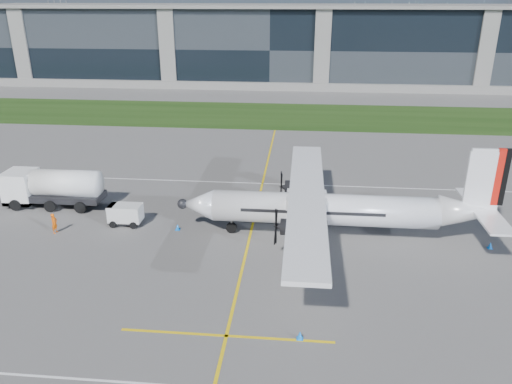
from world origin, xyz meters
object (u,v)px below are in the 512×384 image
(fuel_tanker_truck, at_px, (47,188))
(safety_cone_fwd, at_px, (178,227))
(turboprop_aircraft, at_px, (337,192))
(ground_crew_person, at_px, (54,222))
(safety_cone_portwing, at_px, (300,335))
(baggage_tug, at_px, (126,215))
(safety_cone_stbdwing, at_px, (303,178))
(pylon_west, at_px, (57,2))
(safety_cone_tail, at_px, (490,245))

(fuel_tanker_truck, relative_size, safety_cone_fwd, 18.05)
(turboprop_aircraft, bearing_deg, ground_crew_person, -176.50)
(turboprop_aircraft, xyz_separation_m, fuel_tanker_truck, (-25.10, 3.85, -2.07))
(fuel_tanker_truck, distance_m, safety_cone_portwing, 28.05)
(safety_cone_fwd, bearing_deg, safety_cone_portwing, -51.96)
(baggage_tug, distance_m, safety_cone_stbdwing, 18.64)
(pylon_west, relative_size, safety_cone_tail, 60.00)
(safety_cone_portwing, bearing_deg, fuel_tanker_truck, 143.88)
(baggage_tug, bearing_deg, fuel_tanker_truck, 159.17)
(ground_crew_person, xyz_separation_m, safety_cone_tail, (33.49, 0.58, -0.70))
(turboprop_aircraft, xyz_separation_m, safety_cone_portwing, (-2.47, -12.66, -3.51))
(safety_cone_stbdwing, bearing_deg, safety_cone_fwd, -128.39)
(baggage_tug, bearing_deg, turboprop_aircraft, -2.51)
(safety_cone_fwd, bearing_deg, baggage_tug, 171.75)
(baggage_tug, distance_m, safety_cone_tail, 28.46)
(ground_crew_person, relative_size, safety_cone_portwing, 3.78)
(safety_cone_stbdwing, bearing_deg, turboprop_aircraft, -78.59)
(safety_cone_tail, height_order, safety_cone_portwing, same)
(turboprop_aircraft, xyz_separation_m, safety_cone_fwd, (-12.45, 0.09, -3.51))
(pylon_west, height_order, baggage_tug, pylon_west)
(pylon_west, xyz_separation_m, safety_cone_stbdwing, (87.00, -130.62, -14.75))
(safety_cone_fwd, bearing_deg, safety_cone_tail, -2.05)
(ground_crew_person, distance_m, safety_cone_portwing, 22.57)
(turboprop_aircraft, relative_size, safety_cone_tail, 50.18)
(pylon_west, xyz_separation_m, ground_crew_person, (67.55, -144.56, -14.05))
(fuel_tanker_truck, height_order, baggage_tug, fuel_tanker_truck)
(safety_cone_stbdwing, bearing_deg, pylon_west, 123.67)
(pylon_west, xyz_separation_m, safety_cone_portwing, (87.07, -155.87, -14.75))
(pylon_west, relative_size, fuel_tanker_truck, 3.33)
(fuel_tanker_truck, xyz_separation_m, safety_cone_stbdwing, (22.55, 8.74, -1.44))
(pylon_west, distance_m, safety_cone_stbdwing, 157.63)
(turboprop_aircraft, bearing_deg, fuel_tanker_truck, 171.27)
(turboprop_aircraft, height_order, safety_cone_fwd, turboprop_aircraft)
(turboprop_aircraft, bearing_deg, pylon_west, 122.02)
(fuel_tanker_truck, distance_m, safety_cone_stbdwing, 24.23)
(turboprop_aircraft, relative_size, fuel_tanker_truck, 2.78)
(baggage_tug, height_order, ground_crew_person, ground_crew_person)
(turboprop_aircraft, relative_size, baggage_tug, 8.90)
(baggage_tug, bearing_deg, pylon_west, 117.01)
(baggage_tug, distance_m, ground_crew_person, 5.49)
(pylon_west, bearing_deg, safety_cone_fwd, -61.69)
(safety_cone_stbdwing, bearing_deg, safety_cone_portwing, -89.84)
(pylon_west, distance_m, ground_crew_person, 160.18)
(baggage_tug, relative_size, safety_cone_fwd, 5.64)
(safety_cone_tail, bearing_deg, safety_cone_fwd, 177.95)
(fuel_tanker_truck, height_order, safety_cone_tail, fuel_tanker_truck)
(turboprop_aircraft, xyz_separation_m, safety_cone_stbdwing, (-2.54, 12.59, -3.51))
(turboprop_aircraft, relative_size, safety_cone_stbdwing, 50.18)
(pylon_west, height_order, fuel_tanker_truck, pylon_west)
(safety_cone_stbdwing, bearing_deg, safety_cone_tail, -43.57)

